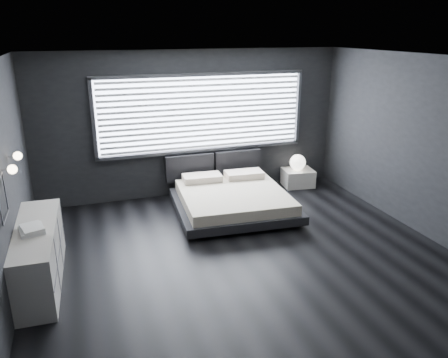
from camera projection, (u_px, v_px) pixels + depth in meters
name	position (u px, v px, depth m)	size (l,w,h in m)	color
room	(244.00, 164.00, 5.98)	(6.04, 6.00, 2.80)	black
window	(203.00, 113.00, 8.38)	(4.14, 0.09, 1.52)	white
headboard	(214.00, 165.00, 8.73)	(1.96, 0.16, 0.52)	black
sconce_near	(12.00, 169.00, 5.08)	(0.18, 0.11, 0.11)	silver
sconce_far	(17.00, 156.00, 5.62)	(0.18, 0.11, 0.11)	silver
wall_art_lower	(2.00, 198.00, 4.81)	(0.01, 0.48, 0.48)	#47474C
bed	(233.00, 200.00, 7.84)	(2.17, 2.09, 0.53)	black
nightstand	(298.00, 178.00, 9.20)	(0.61, 0.51, 0.36)	silver
orb_lamp	(298.00, 162.00, 9.07)	(0.33, 0.33, 0.33)	white
dresser	(37.00, 255.00, 5.63)	(0.62, 1.96, 0.77)	silver
book_stack	(32.00, 229.00, 5.39)	(0.35, 0.42, 0.08)	white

